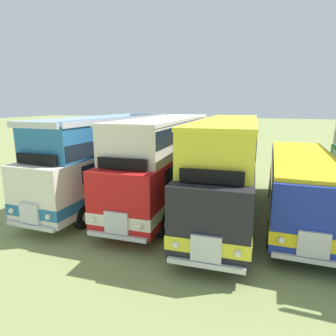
# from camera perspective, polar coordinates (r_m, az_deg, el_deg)

# --- Properties ---
(bus_first_in_row) EXTENTS (2.85, 11.55, 4.52)m
(bus_first_in_row) POSITION_cam_1_polar(r_m,az_deg,el_deg) (16.34, -11.44, 2.38)
(bus_first_in_row) COLOR silver
(bus_first_in_row) RESTS_ON ground
(bus_second_in_row) EXTENTS (2.83, 11.04, 4.49)m
(bus_second_in_row) POSITION_cam_1_polar(r_m,az_deg,el_deg) (15.00, -0.57, 2.17)
(bus_second_in_row) COLOR red
(bus_second_in_row) RESTS_ON ground
(bus_third_in_row) EXTENTS (3.02, 11.68, 4.49)m
(bus_third_in_row) POSITION_cam_1_polar(r_m,az_deg,el_deg) (13.77, 11.57, 0.98)
(bus_third_in_row) COLOR black
(bus_third_in_row) RESTS_ON ground
(bus_fourth_in_row) EXTENTS (2.68, 9.81, 2.99)m
(bus_fourth_in_row) POSITION_cam_1_polar(r_m,az_deg,el_deg) (14.21, 24.75, -2.58)
(bus_fourth_in_row) COLOR #1E339E
(bus_fourth_in_row) RESTS_ON ground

